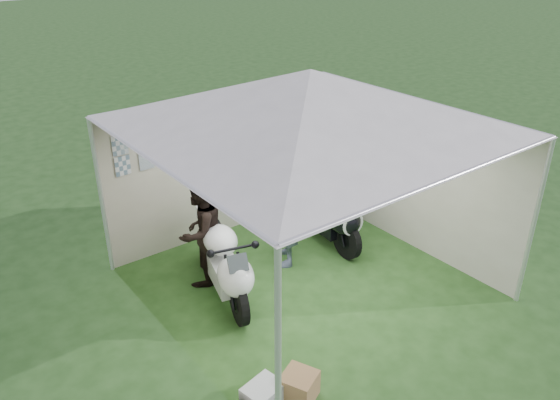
% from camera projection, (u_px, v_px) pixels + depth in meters
% --- Properties ---
extents(ground, '(80.00, 80.00, 0.00)m').
position_uv_depth(ground, '(305.00, 284.00, 7.63)').
color(ground, '#224718').
rests_on(ground, ground).
extents(canopy_tent, '(5.66, 5.66, 3.00)m').
position_uv_depth(canopy_tent, '(308.00, 104.00, 6.52)').
color(canopy_tent, silver).
rests_on(canopy_tent, ground).
extents(motorcycle_white, '(0.82, 1.97, 0.99)m').
position_uv_depth(motorcycle_white, '(224.00, 261.00, 7.15)').
color(motorcycle_white, black).
rests_on(motorcycle_white, ground).
extents(motorcycle_black, '(0.56, 2.00, 0.99)m').
position_uv_depth(motorcycle_black, '(324.00, 210.00, 8.47)').
color(motorcycle_black, black).
rests_on(motorcycle_black, ground).
extents(paddock_stand, '(0.42, 0.28, 0.30)m').
position_uv_depth(paddock_stand, '(292.00, 210.00, 9.34)').
color(paddock_stand, '#0E46BC').
rests_on(paddock_stand, ground).
extents(person_dark_jacket, '(0.94, 0.84, 1.59)m').
position_uv_depth(person_dark_jacket, '(201.00, 231.00, 7.36)').
color(person_dark_jacket, black).
rests_on(person_dark_jacket, ground).
extents(person_blue_jacket, '(0.79, 0.86, 1.97)m').
position_uv_depth(person_blue_jacket, '(286.00, 201.00, 7.75)').
color(person_blue_jacket, slate).
rests_on(person_blue_jacket, ground).
extents(equipment_box, '(0.53, 0.45, 0.48)m').
position_uv_depth(equipment_box, '(342.00, 207.00, 9.22)').
color(equipment_box, black).
rests_on(equipment_box, ground).
extents(crate_0, '(0.45, 0.38, 0.26)m').
position_uv_depth(crate_0, '(263.00, 396.00, 5.61)').
color(crate_0, '#B0B4B9').
rests_on(crate_0, ground).
extents(crate_1, '(0.45, 0.45, 0.31)m').
position_uv_depth(crate_1, '(299.00, 386.00, 5.71)').
color(crate_1, olive).
rests_on(crate_1, ground).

